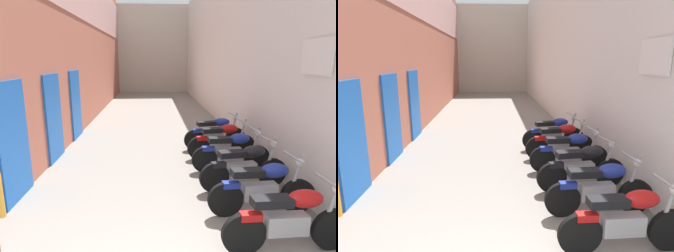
# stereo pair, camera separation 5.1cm
# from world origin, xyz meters

# --- Properties ---
(ground_plane) EXTENTS (37.01, 37.01, 0.00)m
(ground_plane) POSITION_xyz_m (0.00, 8.51, 0.00)
(ground_plane) COLOR gray
(building_left) EXTENTS (0.45, 21.01, 7.07)m
(building_left) POSITION_xyz_m (-2.84, 10.45, 3.56)
(building_left) COLOR #B76651
(building_left) RESTS_ON ground
(building_right) EXTENTS (0.45, 21.01, 6.55)m
(building_right) POSITION_xyz_m (2.85, 10.50, 3.28)
(building_right) COLOR silver
(building_right) RESTS_ON ground
(building_far_end) EXTENTS (8.30, 2.00, 6.51)m
(building_far_end) POSITION_xyz_m (0.00, 22.01, 3.26)
(building_far_end) COLOR beige
(building_far_end) RESTS_ON ground
(motorcycle_nearest) EXTENTS (1.85, 0.58, 1.04)m
(motorcycle_nearest) POSITION_xyz_m (1.71, 1.60, 0.50)
(motorcycle_nearest) COLOR black
(motorcycle_nearest) RESTS_ON ground
(motorcycle_second) EXTENTS (1.85, 0.58, 1.04)m
(motorcycle_second) POSITION_xyz_m (1.71, 2.57, 0.50)
(motorcycle_second) COLOR black
(motorcycle_second) RESTS_ON ground
(motorcycle_third) EXTENTS (1.84, 0.58, 1.04)m
(motorcycle_third) POSITION_xyz_m (1.71, 3.55, 0.50)
(motorcycle_third) COLOR black
(motorcycle_third) RESTS_ON ground
(motorcycle_fourth) EXTENTS (1.85, 0.58, 1.04)m
(motorcycle_fourth) POSITION_xyz_m (1.71, 4.52, 0.50)
(motorcycle_fourth) COLOR black
(motorcycle_fourth) RESTS_ON ground
(motorcycle_fifth) EXTENTS (1.85, 0.58, 1.04)m
(motorcycle_fifth) POSITION_xyz_m (1.71, 5.45, 0.50)
(motorcycle_fifth) COLOR black
(motorcycle_fifth) RESTS_ON ground
(motorcycle_sixth) EXTENTS (1.84, 0.58, 1.04)m
(motorcycle_sixth) POSITION_xyz_m (1.71, 6.25, 0.50)
(motorcycle_sixth) COLOR black
(motorcycle_sixth) RESTS_ON ground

